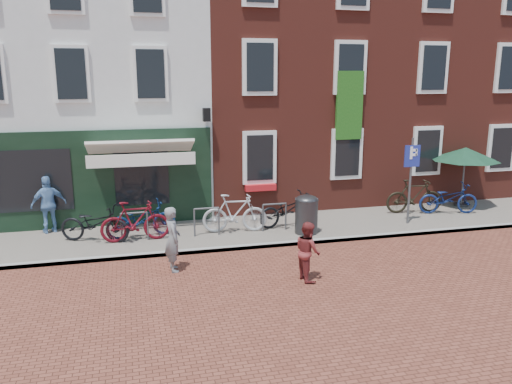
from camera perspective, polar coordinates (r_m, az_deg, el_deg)
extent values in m
plane|color=brown|center=(13.97, 1.43, -6.24)|extent=(80.00, 80.00, 0.00)
cube|color=slate|center=(15.59, 3.51, -4.00)|extent=(24.00, 3.00, 0.10)
cube|color=silver|center=(19.76, -18.73, 12.04)|extent=(8.00, 8.00, 9.00)
cube|color=maroon|center=(20.47, 1.69, 14.11)|extent=(6.00, 8.00, 10.00)
cube|color=maroon|center=(22.84, 16.76, 13.47)|extent=(6.00, 8.00, 10.00)
cylinder|color=#313133|center=(14.85, 5.62, -2.73)|extent=(0.66, 0.66, 0.98)
ellipsoid|color=#313133|center=(14.71, 5.67, -0.61)|extent=(0.66, 0.66, 0.29)
cylinder|color=#4C4C4F|center=(16.24, 16.77, 1.15)|extent=(0.07, 0.07, 2.65)
cube|color=navy|center=(16.09, 16.98, 3.85)|extent=(0.50, 0.04, 0.65)
cylinder|color=#4C4C4F|center=(19.32, 21.82, -1.31)|extent=(0.50, 0.50, 0.08)
cylinder|color=#4C4C4F|center=(19.12, 22.05, 1.38)|extent=(0.06, 0.06, 1.93)
cone|color=#173F29|center=(18.97, 22.30, 4.24)|extent=(2.30, 2.30, 0.45)
imported|color=slate|center=(12.34, -9.25, -5.19)|extent=(0.43, 0.61, 1.57)
imported|color=maroon|center=(11.75, 5.78, -6.55)|extent=(0.58, 0.71, 1.37)
imported|color=#648DBE|center=(15.91, -22.07, -1.30)|extent=(1.06, 0.71, 1.67)
imported|color=black|center=(14.72, -17.51, -3.36)|extent=(2.05, 1.31, 1.02)
imported|color=#5A0A14|center=(14.43, -13.28, -3.19)|extent=(1.90, 0.60, 1.13)
imported|color=#0D2650|center=(14.80, -12.62, -2.98)|extent=(2.02, 0.97, 1.02)
imported|color=#AFAFB2|center=(14.87, -2.37, -2.36)|extent=(1.93, 0.75, 1.13)
imported|color=black|center=(15.51, 3.58, -1.95)|extent=(2.04, 1.09, 1.02)
imported|color=black|center=(17.68, 17.19, -0.46)|extent=(1.94, 0.81, 1.13)
imported|color=#111F50|center=(18.00, 20.60, -0.67)|extent=(2.04, 1.07, 1.02)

